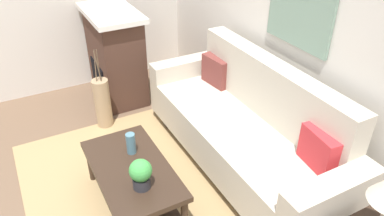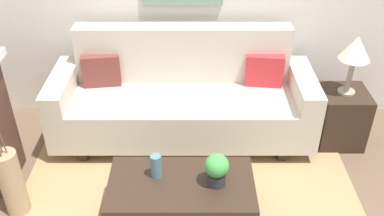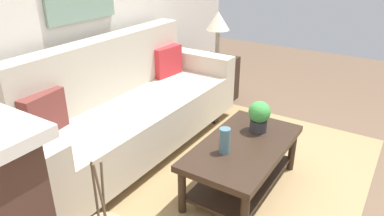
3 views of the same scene
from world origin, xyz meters
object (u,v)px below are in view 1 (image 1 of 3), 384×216
object	(u,v)px
coffee_table	(133,177)
tabletop_vase	(131,143)
fireplace	(115,55)
floor_vase	(103,104)
framed_painting	(300,11)
throw_pillow_crimson	(319,150)
couch	(246,129)
throw_pillow_maroon	(216,71)
potted_plant_tabletop	(141,173)

from	to	relation	value
coffee_table	tabletop_vase	distance (m)	0.29
tabletop_vase	fireplace	bearing A→B (deg)	165.92
floor_vase	framed_painting	distance (m)	2.35
throw_pillow_crimson	framed_painting	world-z (taller)	framed_painting
tabletop_vase	framed_painting	world-z (taller)	framed_painting
couch	fireplace	xyz separation A→B (m)	(-1.94, -0.66, 0.15)
fireplace	tabletop_vase	bearing A→B (deg)	-14.08
throw_pillow_crimson	framed_painting	xyz separation A→B (m)	(-0.79, 0.34, 0.84)
tabletop_vase	throw_pillow_maroon	bearing A→B (deg)	116.34
coffee_table	tabletop_vase	size ratio (longest dim) A/B	5.59
fireplace	framed_painting	size ratio (longest dim) A/B	1.51
coffee_table	framed_painting	world-z (taller)	framed_painting
potted_plant_tabletop	coffee_table	bearing A→B (deg)	178.25
couch	throw_pillow_crimson	size ratio (longest dim) A/B	6.87
throw_pillow_crimson	tabletop_vase	world-z (taller)	throw_pillow_crimson
tabletop_vase	floor_vase	size ratio (longest dim) A/B	0.33
fireplace	floor_vase	size ratio (longest dim) A/B	1.94
couch	floor_vase	bearing A→B (deg)	-141.99
throw_pillow_maroon	coffee_table	size ratio (longest dim) A/B	0.33
couch	potted_plant_tabletop	xyz separation A→B (m)	(0.27, -1.18, 0.14)
throw_pillow_maroon	couch	bearing A→B (deg)	-8.96
couch	framed_painting	size ratio (longest dim) A/B	3.22
couch	floor_vase	size ratio (longest dim) A/B	4.14
throw_pillow_crimson	tabletop_vase	bearing A→B (deg)	-128.32
tabletop_vase	framed_painting	xyz separation A→B (m)	(0.18, 1.57, 0.99)
throw_pillow_crimson	coffee_table	distance (m)	1.56
tabletop_vase	floor_vase	bearing A→B (deg)	177.04
couch	floor_vase	xyz separation A→B (m)	(-1.33, -1.04, -0.13)
couch	throw_pillow_maroon	size ratio (longest dim) A/B	6.87
throw_pillow_crimson	floor_vase	xyz separation A→B (m)	(-2.12, -1.17, -0.38)
tabletop_vase	potted_plant_tabletop	bearing A→B (deg)	-10.09
throw_pillow_crimson	fireplace	world-z (taller)	fireplace
throw_pillow_maroon	floor_vase	world-z (taller)	throw_pillow_maroon
fireplace	floor_vase	bearing A→B (deg)	-32.28
couch	coffee_table	world-z (taller)	couch
throw_pillow_maroon	framed_painting	bearing A→B (deg)	23.42
coffee_table	fireplace	world-z (taller)	fireplace
throw_pillow_crimson	fireplace	size ratio (longest dim) A/B	0.31
coffee_table	framed_painting	bearing A→B (deg)	90.21
couch	potted_plant_tabletop	bearing A→B (deg)	-77.25
throw_pillow_maroon	fireplace	size ratio (longest dim) A/B	0.31
tabletop_vase	framed_painting	bearing A→B (deg)	83.42
coffee_table	floor_vase	bearing A→B (deg)	174.40
coffee_table	throw_pillow_crimson	bearing A→B (deg)	58.94
coffee_table	potted_plant_tabletop	bearing A→B (deg)	-1.75
coffee_table	framed_painting	size ratio (longest dim) A/B	1.43
potted_plant_tabletop	floor_vase	bearing A→B (deg)	175.03
framed_painting	tabletop_vase	bearing A→B (deg)	-96.58
throw_pillow_crimson	potted_plant_tabletop	world-z (taller)	throw_pillow_crimson
throw_pillow_crimson	tabletop_vase	distance (m)	1.57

